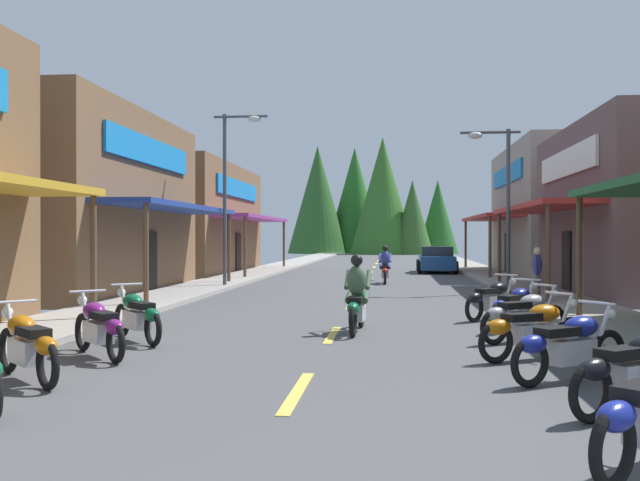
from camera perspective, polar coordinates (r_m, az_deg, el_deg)
name	(u,v)px	position (r m, az deg, el deg)	size (l,w,h in m)	color
ground	(368,279)	(33.85, 3.81, -3.03)	(9.38, 95.73, 0.10)	#4C4C4F
sidewalk_left	(245,276)	(34.55, -5.97, -2.78)	(2.34, 95.73, 0.12)	#9E9991
sidewalk_right	(495,277)	(34.15, 13.70, -2.82)	(2.34, 95.73, 0.12)	gray
centerline_dashes	(371,272)	(38.80, 4.06, -2.52)	(0.16, 74.04, 0.01)	#E0C64C
storefront_left_middle	(29,203)	(26.77, -22.07, 2.76)	(10.46, 11.32, 6.15)	brown
storefront_left_far	(174,219)	(39.27, -11.45, 1.65)	(8.75, 13.31, 5.69)	brown
storefront_right_far	(578,211)	(38.83, 19.76, 2.24)	(8.87, 12.34, 6.49)	gray
streetlamp_left	(232,176)	(27.16, -6.96, 5.11)	(2.02, 0.30, 6.50)	#474C51
streetlamp_right	(499,185)	(25.40, 13.98, 4.29)	(2.02, 0.30, 5.59)	#474C51
motorcycle_parked_right_1	(635,369)	(8.56, 23.69, -9.31)	(1.78, 1.36, 1.04)	black
motorcycle_parked_right_2	(569,345)	(10.11, 19.13, -7.82)	(1.80, 1.33, 1.04)	black
motorcycle_parked_right_3	(533,329)	(11.70, 16.51, -6.71)	(1.89, 1.19, 1.04)	black
motorcycle_parked_right_4	(524,315)	(13.64, 15.81, -5.71)	(1.79, 1.34, 1.04)	black
motorcycle_parked_right_5	(516,307)	(15.21, 15.23, -5.09)	(1.33, 1.80, 1.04)	black
motorcycle_parked_right_6	(493,299)	(17.04, 13.52, -4.51)	(1.50, 1.66, 1.04)	black
motorcycle_parked_left_2	(27,345)	(10.34, -22.15, -7.64)	(1.63, 1.54, 1.04)	black
motorcycle_parked_left_3	(99,327)	(12.00, -17.09, -6.54)	(1.51, 1.65, 1.04)	black
motorcycle_parked_left_4	(137,315)	(13.56, -14.26, -5.74)	(1.49, 1.67, 1.04)	black
rider_cruising_lead	(357,300)	(14.41, 2.94, -4.72)	(0.60, 2.14, 1.57)	black
rider_cruising_trailing	(385,268)	(29.50, 5.17, -2.15)	(0.60, 2.14, 1.57)	black
pedestrian_browsing	(537,271)	(21.55, 16.83, -2.33)	(0.38, 0.53, 1.61)	#726659
parked_car_curbside	(437,260)	(38.96, 9.21, -1.51)	(2.09, 4.32, 1.40)	#1E4C8C
treeline_backdrop	(364,201)	(82.34, 3.48, 3.13)	(19.50, 12.25, 12.99)	#306523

